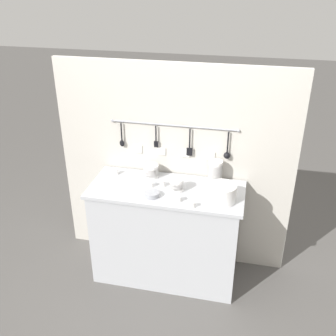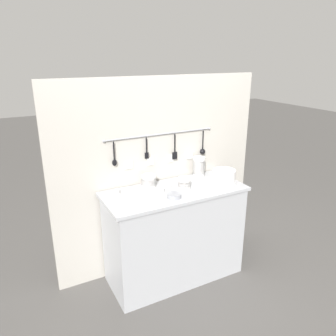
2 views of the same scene
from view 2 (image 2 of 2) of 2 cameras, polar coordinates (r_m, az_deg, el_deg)
The scene contains 13 objects.
ground_plane at distance 3.40m, azimuth 1.08°, elevation -18.04°, with size 20.00×20.00×0.00m, color #514F4C.
counter at distance 3.14m, azimuth 1.13°, elevation -11.44°, with size 1.29×0.55×0.91m.
back_wall at distance 3.18m, azimuth -1.49°, elevation -1.31°, with size 2.09×0.09×1.88m.
bowl_stack_short_front at distance 2.99m, azimuth -3.38°, elevation -2.28°, with size 0.13×0.13×0.12m.
bowl_stack_tall_left at distance 2.95m, azimuth 2.84°, elevation -2.65°, with size 0.11×0.11×0.11m.
bowl_stack_nested_right at distance 3.24m, azimuth 5.40°, elevation 0.23°, with size 0.12×0.12×0.20m.
plate_stack at distance 3.08m, azimuth 9.71°, elevation -1.58°, with size 0.21×0.21×0.14m.
steel_mixing_bowl at distance 2.78m, azimuth 1.11°, elevation -4.82°, with size 0.12×0.12×0.04m.
cup_edge_far at distance 2.86m, azimuth 5.29°, elevation -4.07°, with size 0.04×0.04×0.05m.
cup_beside_plates at distance 2.94m, azimuth 0.21°, elevation -3.32°, with size 0.04×0.04×0.05m.
cup_front_left at distance 2.87m, azimuth -8.86°, elevation -4.10°, with size 0.04×0.04×0.05m.
cup_back_left at distance 2.87m, azimuth -1.08°, elevation -3.88°, with size 0.04×0.04×0.05m.
cup_centre at distance 2.88m, azimuth 7.99°, elevation -4.03°, with size 0.04×0.04×0.05m.
Camera 2 is at (-1.31, -2.36, 2.06)m, focal length 35.00 mm.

